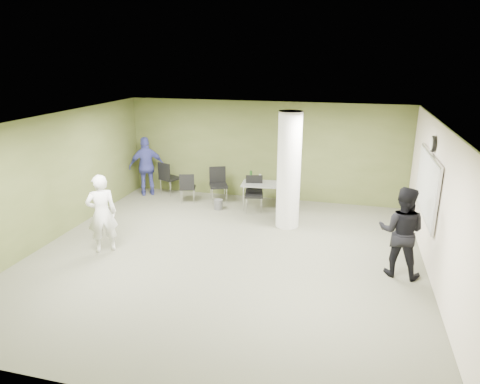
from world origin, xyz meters
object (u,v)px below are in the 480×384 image
(man_black, at_px, (401,232))
(woman_white, at_px, (102,214))
(folding_table, at_px, (270,185))
(chair_back_left, at_px, (168,176))
(man_blue, at_px, (147,166))

(man_black, bearing_deg, woman_white, 16.56)
(folding_table, height_order, chair_back_left, chair_back_left)
(chair_back_left, bearing_deg, woman_white, 117.10)
(folding_table, relative_size, man_black, 0.91)
(man_black, relative_size, man_blue, 1.00)
(folding_table, bearing_deg, man_black, -49.51)
(chair_back_left, bearing_deg, man_black, 174.26)
(woman_white, height_order, man_blue, man_blue)
(woman_white, bearing_deg, chair_back_left, -123.86)
(man_black, distance_m, man_blue, 7.56)
(chair_back_left, distance_m, man_blue, 0.67)
(folding_table, relative_size, man_blue, 0.90)
(woman_white, distance_m, man_black, 5.99)
(folding_table, height_order, man_black, man_black)
(woman_white, xyz_separation_m, man_black, (5.97, 0.49, 0.03))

